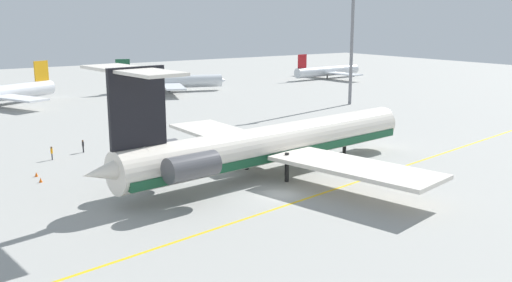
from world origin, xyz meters
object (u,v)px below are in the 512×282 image
object	(u,v)px
main_jetliner	(266,144)
ground_crew_portside	(52,151)
light_mast	(352,34)
safety_cone_tail	(41,180)
ground_crew_near_nose	(83,144)
ground_crew_near_tail	(339,125)
airliner_far_right	(329,71)
safety_cone_wingtip	(36,174)
airliner_mid_right	(172,82)
safety_cone_nose	(321,125)

from	to	relation	value
main_jetliner	ground_crew_portside	distance (m)	29.50
light_mast	safety_cone_tail	bearing A→B (deg)	-161.89
ground_crew_near_nose	ground_crew_portside	xyz separation A→B (m)	(-4.78, -1.81, 0.02)
ground_crew_near_tail	ground_crew_near_nose	bearing A→B (deg)	58.73
airliner_far_right	safety_cone_tail	size ratio (longest dim) A/B	47.09
ground_crew_near_nose	light_mast	xyz separation A→B (m)	(62.08, 11.41, 13.83)
main_jetliner	ground_crew_near_tail	bearing A→B (deg)	24.03
ground_crew_near_tail	safety_cone_wingtip	world-z (taller)	ground_crew_near_tail
airliner_far_right	safety_cone_tail	world-z (taller)	airliner_far_right
airliner_far_right	ground_crew_portside	world-z (taller)	airliner_far_right
ground_crew_portside	light_mast	bearing A→B (deg)	-141.19
ground_crew_near_nose	safety_cone_wingtip	world-z (taller)	ground_crew_near_nose
airliner_far_right	safety_cone_wingtip	size ratio (longest dim) A/B	47.09
ground_crew_near_tail	safety_cone_tail	bearing A→B (deg)	74.80
main_jetliner	safety_cone_tail	bearing A→B (deg)	145.99
airliner_mid_right	safety_cone_tail	distance (m)	80.76
safety_cone_nose	safety_cone_tail	world-z (taller)	same
airliner_mid_right	ground_crew_near_nose	distance (m)	66.06
ground_crew_portside	safety_cone_nose	world-z (taller)	ground_crew_portside
safety_cone_nose	safety_cone_tail	bearing A→B (deg)	-171.80
airliner_far_right	ground_crew_near_tail	bearing A→B (deg)	-133.27
airliner_far_right	ground_crew_near_tail	world-z (taller)	airliner_far_right
main_jetliner	safety_cone_tail	xyz separation A→B (m)	(-23.22, 12.27, -3.54)
airliner_mid_right	safety_cone_wingtip	distance (m)	78.45
main_jetliner	light_mast	size ratio (longest dim) A/B	1.75
safety_cone_nose	airliner_mid_right	bearing A→B (deg)	89.94
ground_crew_near_tail	safety_cone_tail	world-z (taller)	ground_crew_near_tail
ground_crew_portside	airliner_far_right	bearing A→B (deg)	-123.01
airliner_mid_right	safety_cone_wingtip	world-z (taller)	airliner_mid_right
safety_cone_nose	safety_cone_wingtip	distance (m)	48.68
main_jetliner	airliner_mid_right	xyz separation A→B (m)	(25.54, 76.61, -1.33)
ground_crew_near_tail	light_mast	world-z (taller)	light_mast
ground_crew_portside	safety_cone_wingtip	distance (m)	8.18
ground_crew_portside	safety_cone_nose	bearing A→B (deg)	-156.13
airliner_far_right	safety_cone_wingtip	bearing A→B (deg)	-151.19
airliner_far_right	safety_cone_tail	bearing A→B (deg)	-150.12
ground_crew_near_nose	safety_cone_wingtip	xyz separation A→B (m)	(-8.58, -9.00, -0.87)
ground_crew_near_tail	safety_cone_tail	distance (m)	48.62
safety_cone_wingtip	safety_cone_tail	size ratio (longest dim) A/B	1.00
main_jetliner	safety_cone_nose	size ratio (longest dim) A/B	87.26
airliner_mid_right	ground_crew_portside	xyz separation A→B (m)	(-44.76, -54.38, -1.32)
safety_cone_nose	ground_crew_near_nose	bearing A→B (deg)	173.22
main_jetliner	ground_crew_near_nose	xyz separation A→B (m)	(-14.43, 24.04, -2.67)
safety_cone_tail	light_mast	world-z (taller)	light_mast
ground_crew_near_tail	ground_crew_portside	distance (m)	45.17
main_jetliner	airliner_mid_right	distance (m)	80.77
main_jetliner	ground_crew_near_tail	world-z (taller)	main_jetliner
ground_crew_portside	ground_crew_near_nose	bearing A→B (deg)	-131.64
ground_crew_near_nose	safety_cone_tail	size ratio (longest dim) A/B	3.28
airliner_mid_right	safety_cone_nose	world-z (taller)	airliner_mid_right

